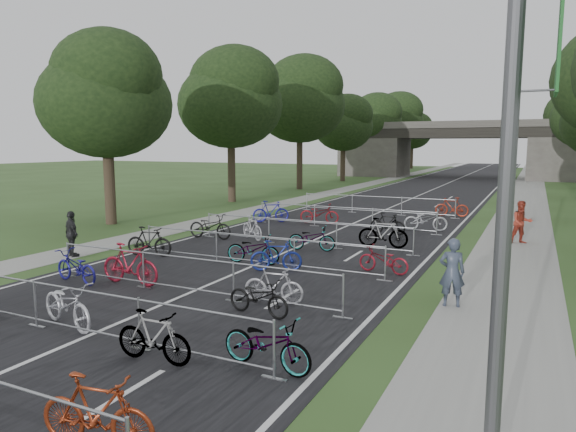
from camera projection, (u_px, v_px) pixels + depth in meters
name	position (u px, v px, depth m)	size (l,w,h in m)	color
road	(442.00, 186.00, 52.50)	(11.00, 140.00, 0.01)	black
sidewalk_right	(528.00, 189.00, 49.05)	(3.00, 140.00, 0.01)	gray
sidewalk_left	(371.00, 183.00, 55.73)	(2.00, 140.00, 0.01)	gray
lane_markings	(442.00, 186.00, 52.50)	(0.12, 140.00, 0.00)	silver
overpass_bridge	(463.00, 150.00, 65.39)	(31.00, 8.00, 7.05)	#494541
lamppost	(513.00, 131.00, 5.51)	(0.61, 0.65, 8.21)	#4C4C51
tree_left_0	(106.00, 98.00, 26.12)	(6.72, 6.72, 10.25)	#33261C
tree_left_1	(231.00, 100.00, 36.71)	(7.56, 7.56, 11.53)	#33261C
tree_left_2	(300.00, 102.00, 47.31)	(8.40, 8.40, 12.81)	#33261C
tree_left_3	(344.00, 124.00, 58.23)	(6.72, 6.72, 10.25)	#33261C
tree_left_4	(374.00, 121.00, 68.82)	(7.56, 7.56, 11.53)	#33261C
tree_left_5	(396.00, 119.00, 79.42)	(8.40, 8.40, 12.81)	#33261C
tree_right_5	(576.00, 132.00, 69.16)	(6.16, 6.16, 9.39)	#33261C
tree_left_6	(413.00, 132.00, 90.34)	(6.72, 6.72, 10.25)	#33261C
tree_right_6	(571.00, 127.00, 79.73)	(7.17, 7.17, 10.93)	#33261C
barrier_row_1	(84.00, 313.00, 11.04)	(9.70, 0.08, 1.10)	gray
barrier_row_2	(186.00, 275.00, 14.25)	(9.70, 0.08, 1.10)	gray
barrier_row_3	(254.00, 250.00, 17.64)	(9.70, 0.08, 1.10)	gray
barrier_row_4	(302.00, 233.00, 21.20)	(9.70, 0.08, 1.10)	gray
barrier_row_5	(343.00, 217.00, 25.66)	(9.70, 0.08, 1.10)	gray
barrier_row_6	(376.00, 205.00, 31.01)	(9.70, 0.08, 1.10)	gray
bike_3	(97.00, 413.00, 6.95)	(0.50, 1.77, 1.07)	maroon
bike_5	(67.00, 305.00, 11.66)	(0.71, 2.04, 1.07)	silver
bike_6	(154.00, 337.00, 9.76)	(0.48, 1.69, 1.02)	gray
bike_7	(267.00, 344.00, 9.45)	(0.66, 1.91, 1.00)	gray
bike_8	(76.00, 267.00, 15.42)	(0.66, 1.89, 0.99)	navy
bike_9	(130.00, 265.00, 15.21)	(0.58, 2.06, 1.24)	maroon
bike_10	(259.00, 297.00, 12.49)	(0.61, 1.74, 0.91)	black
bike_11	(274.00, 285.00, 13.40)	(0.47, 1.65, 0.99)	#A7A6AD
bike_12	(149.00, 242.00, 19.17)	(0.52, 1.84, 1.11)	black
bike_13	(253.00, 249.00, 17.91)	(0.69, 1.97, 1.04)	gray
bike_14	(276.00, 256.00, 16.85)	(0.48, 1.71, 1.03)	navy
bike_15	(383.00, 260.00, 16.59)	(0.59, 1.69, 0.89)	maroon
bike_16	(210.00, 226.00, 22.74)	(0.74, 2.11, 1.11)	black
bike_17	(252.00, 228.00, 22.53)	(0.49, 1.74, 1.05)	#B8B7BF
bike_18	(312.00, 238.00, 20.16)	(0.66, 1.88, 0.99)	gray
bike_19	(383.00, 233.00, 20.72)	(0.57, 2.01, 1.21)	gray
bike_20	(271.00, 212.00, 27.53)	(0.55, 1.94, 1.17)	navy
bike_21	(319.00, 214.00, 27.09)	(0.72, 2.06, 1.08)	maroon
bike_22	(387.00, 224.00, 23.75)	(0.48, 1.71, 1.03)	black
bike_23	(426.00, 220.00, 24.84)	(0.71, 2.05, 1.08)	#A5A6AC
bike_27	(452.00, 207.00, 29.78)	(0.53, 1.87, 1.12)	maroon
pedestrian_a	(452.00, 273.00, 13.13)	(0.65, 0.43, 1.79)	#363F52
pedestrian_b	(522.00, 223.00, 21.57)	(0.88, 0.68, 1.80)	#9F3222
pedestrian_c	(72.00, 234.00, 19.02)	(1.00, 0.42, 1.71)	black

